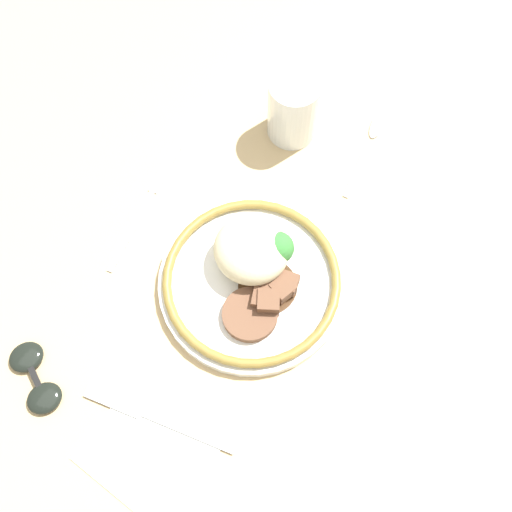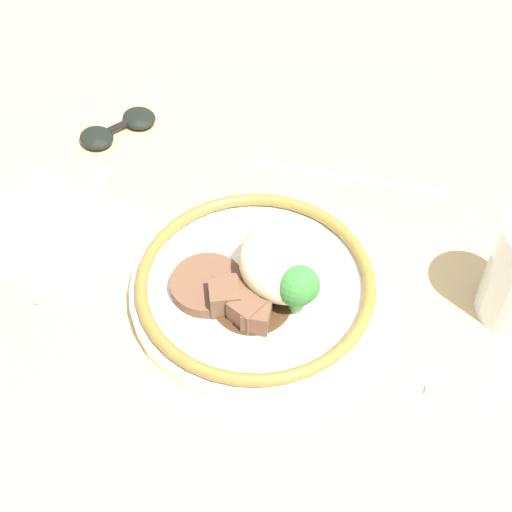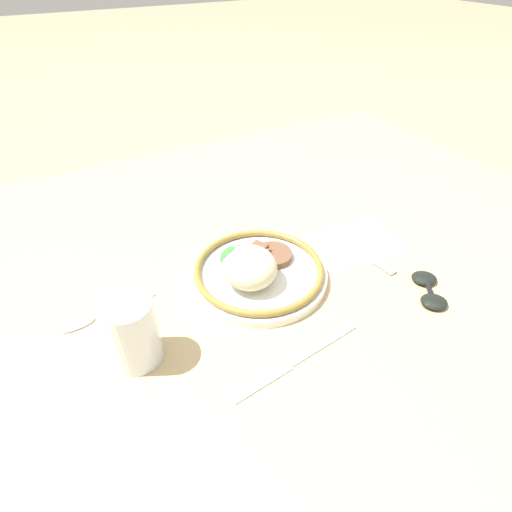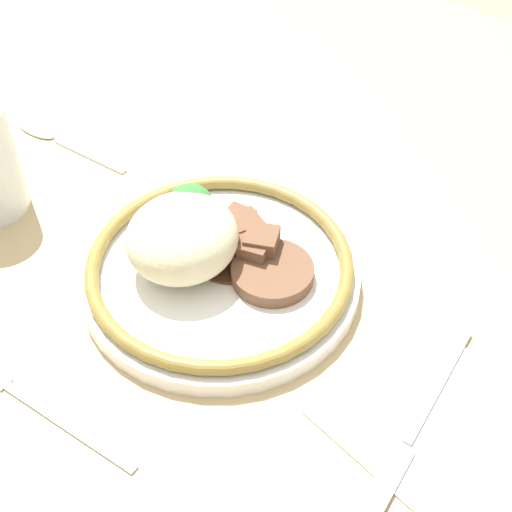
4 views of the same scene
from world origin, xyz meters
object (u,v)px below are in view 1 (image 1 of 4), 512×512
at_px(plate, 254,274).
at_px(sunglasses, 35,377).
at_px(spoon, 373,135).
at_px(fork, 144,414).
at_px(juice_glass, 293,111).
at_px(knife, 150,196).

distance_m(plate, sunglasses, 0.29).
bearing_deg(spoon, plate, 166.45).
distance_m(fork, sunglasses, 0.14).
distance_m(juice_glass, sunglasses, 0.48).
bearing_deg(fork, sunglasses, 4.03).
relative_size(plate, fork, 1.23).
bearing_deg(sunglasses, spoon, 9.51).
height_order(fork, knife, fork).
xyz_separation_m(plate, knife, (0.04, 0.18, -0.02)).
xyz_separation_m(knife, spoon, (0.23, -0.22, 0.00)).
relative_size(fork, spoon, 1.28).
bearing_deg(spoon, knife, 131.24).
height_order(plate, spoon, plate).
bearing_deg(plate, spoon, -8.40).
bearing_deg(knife, juice_glass, -38.34).
bearing_deg(knife, spoon, -49.71).
height_order(juice_glass, fork, juice_glass).
height_order(plate, knife, plate).
xyz_separation_m(fork, sunglasses, (-0.03, 0.14, 0.00)).
relative_size(juice_glass, sunglasses, 1.02).
xyz_separation_m(juice_glass, sunglasses, (-0.46, 0.10, -0.04)).
distance_m(fork, knife, 0.29).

